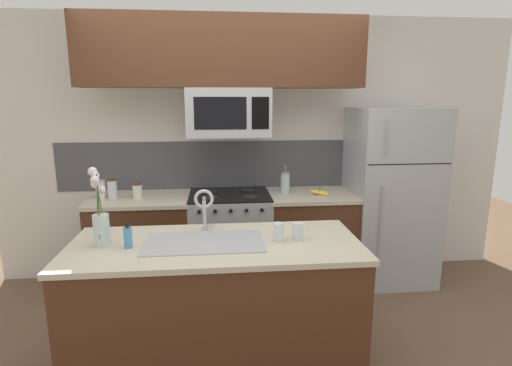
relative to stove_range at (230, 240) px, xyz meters
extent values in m
plane|color=brown|center=(0.00, -0.90, -0.46)|extent=(10.00, 10.00, 0.00)
cube|color=silver|center=(0.30, 0.38, 0.84)|extent=(5.20, 0.10, 2.60)
cube|color=#4C4C51|center=(0.00, 0.32, 0.69)|extent=(3.36, 0.01, 0.48)
cube|color=#4C2B19|center=(-0.83, 0.00, -0.02)|extent=(0.90, 0.62, 0.88)
cube|color=beige|center=(-0.83, 0.00, 0.43)|extent=(0.93, 0.65, 0.03)
cube|color=#4C2B19|center=(0.78, 0.00, -0.02)|extent=(0.81, 0.62, 0.88)
cube|color=beige|center=(0.78, 0.00, 0.43)|extent=(0.84, 0.65, 0.03)
cube|color=#A8AAAF|center=(0.00, 0.00, -0.01)|extent=(0.76, 0.62, 0.91)
cube|color=black|center=(0.00, 0.00, 0.45)|extent=(0.76, 0.62, 0.01)
cylinder|color=black|center=(-0.18, -0.14, 0.46)|extent=(0.15, 0.15, 0.01)
cylinder|color=black|center=(0.18, -0.14, 0.46)|extent=(0.15, 0.15, 0.01)
cylinder|color=black|center=(-0.18, 0.14, 0.46)|extent=(0.15, 0.15, 0.01)
cylinder|color=black|center=(0.18, 0.14, 0.46)|extent=(0.15, 0.15, 0.01)
cylinder|color=black|center=(-0.27, -0.32, 0.39)|extent=(0.03, 0.02, 0.03)
cylinder|color=black|center=(-0.14, -0.32, 0.39)|extent=(0.03, 0.02, 0.03)
cylinder|color=black|center=(0.00, -0.32, 0.39)|extent=(0.03, 0.02, 0.03)
cylinder|color=black|center=(0.14, -0.32, 0.39)|extent=(0.03, 0.02, 0.03)
cylinder|color=black|center=(0.27, -0.32, 0.39)|extent=(0.03, 0.02, 0.03)
cube|color=#A8AAAF|center=(0.00, -0.02, 1.22)|extent=(0.74, 0.40, 0.43)
cube|color=black|center=(-0.07, -0.22, 1.22)|extent=(0.45, 0.00, 0.27)
cube|color=black|center=(0.27, -0.22, 1.22)|extent=(0.15, 0.00, 0.27)
cube|color=#4C2B19|center=(-0.04, -0.05, 1.74)|extent=(2.46, 0.34, 0.60)
cube|color=#A8AAAF|center=(1.59, 0.02, 0.40)|extent=(0.80, 0.72, 1.72)
cube|color=black|center=(1.59, -0.34, 0.78)|extent=(0.77, 0.00, 0.01)
cylinder|color=#99999E|center=(1.35, -0.36, 1.02)|extent=(0.01, 0.01, 0.31)
cylinder|color=#99999E|center=(1.35, -0.36, 0.26)|extent=(0.01, 0.01, 0.65)
cylinder|color=silver|center=(-1.18, 0.00, 0.52)|extent=(0.09, 0.09, 0.15)
cylinder|color=#B2B2B7|center=(-1.18, 0.00, 0.61)|extent=(0.09, 0.09, 0.02)
cylinder|color=silver|center=(-1.07, -0.01, 0.53)|extent=(0.08, 0.08, 0.17)
cylinder|color=#4C331E|center=(-1.07, -0.01, 0.62)|extent=(0.08, 0.08, 0.02)
cylinder|color=silver|center=(-0.85, -0.01, 0.51)|extent=(0.09, 0.09, 0.12)
cylinder|color=#4C331E|center=(-0.85, -0.01, 0.58)|extent=(0.09, 0.09, 0.01)
ellipsoid|color=yellow|center=(0.85, -0.07, 0.47)|extent=(0.17, 0.10, 0.07)
ellipsoid|color=yellow|center=(0.86, -0.05, 0.47)|extent=(0.18, 0.07, 0.05)
ellipsoid|color=yellow|center=(0.86, -0.07, 0.47)|extent=(0.18, 0.06, 0.06)
ellipsoid|color=yellow|center=(0.87, -0.05, 0.47)|extent=(0.17, 0.11, 0.06)
cylinder|color=brown|center=(0.86, -0.06, 0.50)|extent=(0.02, 0.02, 0.03)
cylinder|color=silver|center=(0.54, 0.06, 0.54)|extent=(0.09, 0.09, 0.18)
cylinder|color=#A3A3AA|center=(0.54, 0.06, 0.64)|extent=(0.08, 0.08, 0.02)
cylinder|color=#A3A3AA|center=(0.54, 0.06, 0.67)|extent=(0.01, 0.01, 0.05)
sphere|color=#A3A3AA|center=(0.54, 0.06, 0.71)|extent=(0.02, 0.02, 0.02)
cube|color=#4C2B19|center=(-0.13, -1.25, -0.02)|extent=(1.83, 0.75, 0.88)
cube|color=beige|center=(-0.13, -1.25, 0.43)|extent=(1.86, 0.78, 0.03)
cube|color=#ADAFB5|center=(-0.20, -1.25, 0.45)|extent=(0.76, 0.41, 0.01)
cube|color=#ADAFB5|center=(-0.38, -1.25, 0.37)|extent=(0.30, 0.31, 0.15)
cube|color=#ADAFB5|center=(-0.03, -1.25, 0.37)|extent=(0.30, 0.31, 0.15)
cylinder|color=#B7BABF|center=(-0.20, -1.00, 0.46)|extent=(0.04, 0.04, 0.02)
cylinder|color=#B7BABF|center=(-0.20, -1.00, 0.58)|extent=(0.02, 0.02, 0.22)
torus|color=#B7BABF|center=(-0.20, -1.06, 0.69)|extent=(0.13, 0.02, 0.13)
cylinder|color=#B7BABF|center=(-0.20, -1.11, 0.66)|extent=(0.02, 0.02, 0.06)
cube|color=#B7BABF|center=(-0.17, -1.00, 0.48)|extent=(0.07, 0.01, 0.01)
cylinder|color=#4C93C6|center=(-0.67, -1.29, 0.51)|extent=(0.05, 0.05, 0.13)
cylinder|color=black|center=(-0.67, -1.29, 0.59)|extent=(0.02, 0.02, 0.02)
cube|color=black|center=(-0.65, -1.29, 0.61)|extent=(0.03, 0.01, 0.01)
cylinder|color=silver|center=(0.27, -1.26, 0.51)|extent=(0.07, 0.07, 0.12)
cylinder|color=silver|center=(0.40, -1.25, 0.50)|extent=(0.07, 0.07, 0.11)
cylinder|color=silver|center=(-0.83, -1.23, 0.55)|extent=(0.10, 0.10, 0.20)
cylinder|color=silver|center=(-0.83, -1.23, 0.48)|extent=(0.09, 0.09, 0.06)
cylinder|color=#386B2D|center=(-0.84, -1.21, 0.70)|extent=(0.02, 0.04, 0.38)
sphere|color=silver|center=(-0.85, -1.20, 0.89)|extent=(0.04, 0.04, 0.04)
cylinder|color=#386B2D|center=(-0.84, -1.23, 0.67)|extent=(0.02, 0.01, 0.33)
sphere|color=silver|center=(-0.85, -1.22, 0.84)|extent=(0.05, 0.05, 0.05)
cylinder|color=#386B2D|center=(-0.85, -1.21, 0.71)|extent=(0.05, 0.06, 0.40)
sphere|color=silver|center=(-0.87, -1.18, 0.91)|extent=(0.06, 0.06, 0.06)
cylinder|color=#386B2D|center=(-0.83, -1.26, 0.69)|extent=(0.01, 0.06, 0.37)
sphere|color=silver|center=(-0.83, -1.28, 0.88)|extent=(0.05, 0.05, 0.05)
cylinder|color=#386B2D|center=(-0.83, -1.20, 0.65)|extent=(0.01, 0.06, 0.28)
sphere|color=silver|center=(-0.83, -1.18, 0.79)|extent=(0.05, 0.05, 0.05)
camera|label=1|loc=(-0.11, -3.68, 1.35)|focal=28.00mm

